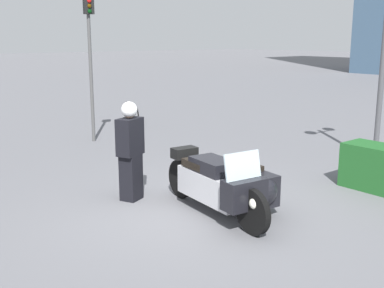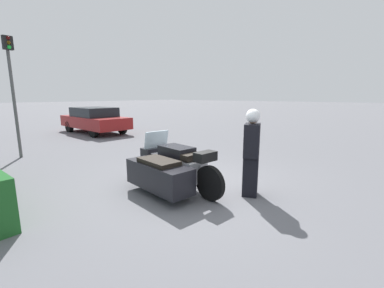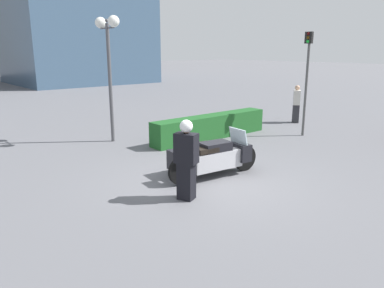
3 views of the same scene
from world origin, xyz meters
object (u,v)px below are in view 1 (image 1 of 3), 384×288
(police_motorcycle, at_px, (228,183))
(bicycle_parked, at_px, (131,114))
(officer_rider, at_px, (130,149))
(traffic_light_far, at_px, (90,50))

(police_motorcycle, distance_m, bicycle_parked, 8.36)
(bicycle_parked, bearing_deg, police_motorcycle, -3.74)
(officer_rider, bearing_deg, police_motorcycle, -172.83)
(police_motorcycle, relative_size, bicycle_parked, 1.57)
(traffic_light_far, distance_m, bicycle_parked, 3.38)
(officer_rider, distance_m, traffic_light_far, 5.32)
(police_motorcycle, relative_size, officer_rider, 1.53)
(officer_rider, height_order, traffic_light_far, traffic_light_far)
(bicycle_parked, bearing_deg, traffic_light_far, -37.14)
(police_motorcycle, distance_m, officer_rider, 1.80)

